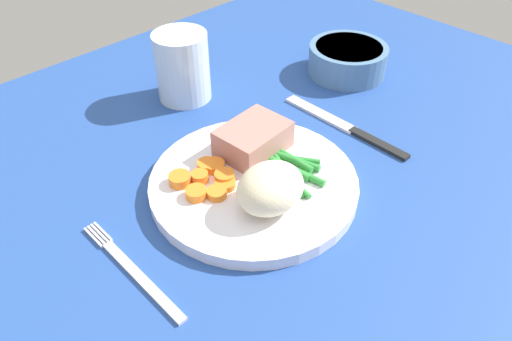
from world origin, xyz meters
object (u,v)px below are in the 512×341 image
fork (132,270)px  salad_bowl (348,58)px  meat_portion (253,139)px  knife (347,128)px  water_glass (183,71)px  dinner_plate (256,182)px

fork → salad_bowl: 48.80cm
meat_portion → knife: size_ratio=0.42×
water_glass → salad_bowl: (23.36, -12.64, -1.65)cm
salad_bowl → dinner_plate: bearing=-162.4°
fork → knife: 35.12cm
dinner_plate → knife: dinner_plate is taller
dinner_plate → knife: 17.49cm
meat_portion → fork: size_ratio=0.51×
dinner_plate → meat_portion: (3.33, 3.89, 2.59)cm
fork → meat_portion: bearing=14.3°
meat_portion → fork: meat_portion is taller
dinner_plate → fork: bearing=-179.2°
water_glass → salad_bowl: water_glass is taller
dinner_plate → fork: dinner_plate is taller
water_glass → salad_bowl: size_ratio=0.81×
meat_portion → water_glass: 18.64cm
dinner_plate → water_glass: 23.45cm
meat_portion → dinner_plate: bearing=-130.6°
knife → water_glass: 25.24cm
fork → knife: bearing=3.1°
salad_bowl → water_glass: bearing=151.6°
knife → salad_bowl: 16.18cm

